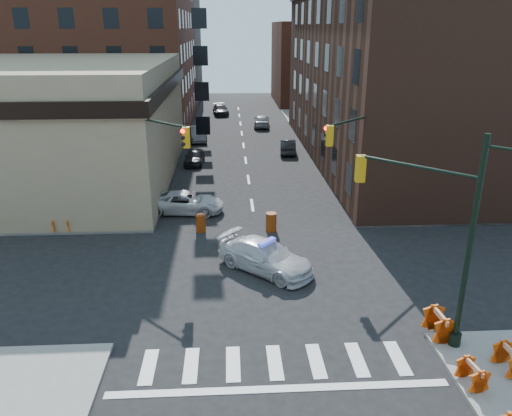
{
  "coord_description": "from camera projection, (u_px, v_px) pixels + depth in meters",
  "views": [
    {
      "loc": [
        -1.51,
        -21.67,
        11.39
      ],
      "look_at": [
        -0.11,
        3.42,
        2.2
      ],
      "focal_mm": 35.0,
      "sensor_mm": 36.0,
      "label": 1
    }
  ],
  "objects": [
    {
      "name": "apartment_block",
      "position": [
        77.0,
        20.0,
        56.73
      ],
      "size": [
        25.0,
        25.0,
        24.0
      ],
      "primitive_type": "cube",
      "color": "brown",
      "rests_on": "ground"
    },
    {
      "name": "filler_nw",
      "position": [
        135.0,
        49.0,
        78.86
      ],
      "size": [
        20.0,
        18.0,
        16.0
      ],
      "primitive_type": "cube",
      "color": "brown",
      "rests_on": "ground"
    },
    {
      "name": "sidewalk_nw",
      "position": [
        29.0,
        137.0,
        53.79
      ],
      "size": [
        34.0,
        54.5,
        0.15
      ],
      "primitive_type": "cube",
      "color": "gray",
      "rests_on": "ground"
    },
    {
      "name": "parked_car_enear",
      "position": [
        288.0,
        146.0,
        47.25
      ],
      "size": [
        1.77,
        4.14,
        1.33
      ],
      "primitive_type": "imported",
      "rotation": [
        0.0,
        0.0,
        3.05
      ],
      "color": "black",
      "rests_on": "ground"
    },
    {
      "name": "pedestrian_b",
      "position": [
        65.0,
        206.0,
        30.63
      ],
      "size": [
        0.91,
        0.75,
        1.72
      ],
      "primitive_type": "imported",
      "rotation": [
        0.0,
        0.0,
        -0.12
      ],
      "color": "black",
      "rests_on": "sidewalk_nw"
    },
    {
      "name": "tree_ne_far",
      "position": [
        309.0,
        102.0,
        55.39
      ],
      "size": [
        3.0,
        3.0,
        4.85
      ],
      "color": "black",
      "rests_on": "sidewalk_ne"
    },
    {
      "name": "police_car",
      "position": [
        265.0,
        257.0,
        24.47
      ],
      "size": [
        5.18,
        5.0,
        1.49
      ],
      "primitive_type": "imported",
      "rotation": [
        0.0,
        0.0,
        0.83
      ],
      "color": "silver",
      "rests_on": "ground"
    },
    {
      "name": "parked_car_wdeep",
      "position": [
        221.0,
        110.0,
        67.66
      ],
      "size": [
        2.4,
        4.95,
        1.39
      ],
      "primitive_type": "imported",
      "rotation": [
        0.0,
        0.0,
        0.1
      ],
      "color": "black",
      "rests_on": "ground"
    },
    {
      "name": "filler_ne",
      "position": [
        327.0,
        63.0,
        77.38
      ],
      "size": [
        16.0,
        16.0,
        12.0
      ],
      "primitive_type": "cube",
      "color": "brown",
      "rests_on": "ground"
    },
    {
      "name": "parked_car_wfar",
      "position": [
        198.0,
        134.0,
        52.36
      ],
      "size": [
        2.13,
        4.73,
        1.51
      ],
      "primitive_type": "imported",
      "rotation": [
        0.0,
        0.0,
        0.12
      ],
      "color": "gray",
      "rests_on": "ground"
    },
    {
      "name": "commercial_row_ne",
      "position": [
        393.0,
        79.0,
        43.69
      ],
      "size": [
        14.0,
        34.0,
        14.0
      ],
      "primitive_type": "cube",
      "color": "#46271C",
      "rests_on": "ground"
    },
    {
      "name": "parked_car_wnear",
      "position": [
        194.0,
        157.0,
        43.53
      ],
      "size": [
        1.8,
        3.94,
        1.31
      ],
      "primitive_type": "imported",
      "rotation": [
        0.0,
        0.0,
        -0.07
      ],
      "color": "black",
      "rests_on": "ground"
    },
    {
      "name": "signal_pole_se",
      "position": [
        441.0,
        227.0,
        17.87
      ],
      "size": [
        5.4,
        5.27,
        8.0
      ],
      "rotation": [
        0.0,
        0.0,
        2.36
      ],
      "color": "black",
      "rests_on": "sidewalk_se"
    },
    {
      "name": "pedestrian_c",
      "position": [
        75.0,
        197.0,
        31.95
      ],
      "size": [
        1.17,
        0.79,
        1.85
      ],
      "primitive_type": "imported",
      "rotation": [
        0.0,
        0.0,
        0.35
      ],
      "color": "#212732",
      "rests_on": "sidewalk_nw"
    },
    {
      "name": "pickup",
      "position": [
        186.0,
        202.0,
        32.17
      ],
      "size": [
        5.11,
        2.76,
        1.36
      ],
      "primitive_type": "imported",
      "rotation": [
        0.0,
        0.0,
        1.47
      ],
      "color": "silver",
      "rests_on": "ground"
    },
    {
      "name": "signal_pole_ne",
      "position": [
        359.0,
        159.0,
        28.15
      ],
      "size": [
        3.67,
        3.58,
        8.0
      ],
      "rotation": [
        0.0,
        0.0,
        -2.36
      ],
      "color": "black",
      "rests_on": "sidewalk_ne"
    },
    {
      "name": "bank_building",
      "position": [
        21.0,
        124.0,
        37.35
      ],
      "size": [
        22.0,
        22.0,
        9.0
      ],
      "primitive_type": "cube",
      "color": "#9B8766",
      "rests_on": "ground"
    },
    {
      "name": "signal_pole_nw",
      "position": [
        150.0,
        162.0,
        27.52
      ],
      "size": [
        3.58,
        3.67,
        8.0
      ],
      "rotation": [
        0.0,
        0.0,
        -0.79
      ],
      "color": "black",
      "rests_on": "sidewalk_nw"
    },
    {
      "name": "barricade_nw_b",
      "position": [
        62.0,
        225.0,
        28.87
      ],
      "size": [
        1.13,
        0.6,
        0.82
      ],
      "primitive_type": null,
      "rotation": [
        0.0,
        0.0,
        0.05
      ],
      "color": "red",
      "rests_on": "sidewalk_nw"
    },
    {
      "name": "ground",
      "position": [
        262.0,
        274.0,
        24.31
      ],
      "size": [
        140.0,
        140.0,
        0.0
      ],
      "primitive_type": "plane",
      "color": "black",
      "rests_on": "ground"
    },
    {
      "name": "barricade_nw_a",
      "position": [
        142.0,
        215.0,
        30.25
      ],
      "size": [
        1.33,
        0.9,
        0.91
      ],
      "primitive_type": null,
      "rotation": [
        0.0,
        0.0,
        -0.26
      ],
      "color": "#C36509",
      "rests_on": "sidewalk_nw"
    },
    {
      "name": "barricade_se_c",
      "position": [
        472.0,
        374.0,
        16.49
      ],
      "size": [
        0.7,
        1.15,
        0.81
      ],
      "primitive_type": null,
      "rotation": [
        0.0,
        0.0,
        1.73
      ],
      "color": "#E84E0A",
      "rests_on": "sidewalk_se"
    },
    {
      "name": "barrel_road",
      "position": [
        271.0,
        222.0,
        29.27
      ],
      "size": [
        0.77,
        0.77,
        1.12
      ],
      "primitive_type": "cylinder",
      "rotation": [
        0.0,
        0.0,
        0.26
      ],
      "color": "orange",
      "rests_on": "ground"
    },
    {
      "name": "barricade_se_b",
      "position": [
        510.0,
        360.0,
        17.15
      ],
      "size": [
        0.7,
        1.22,
        0.88
      ],
      "primitive_type": null,
      "rotation": [
        0.0,
        0.0,
        1.67
      ],
      "color": "#DD560A",
      "rests_on": "sidewalk_se"
    },
    {
      "name": "pedestrian_a",
      "position": [
        139.0,
        202.0,
        31.33
      ],
      "size": [
        0.7,
        0.62,
        1.61
      ],
      "primitive_type": "imported",
      "rotation": [
        0.0,
        0.0,
        -0.5
      ],
      "color": "black",
      "rests_on": "sidewalk_nw"
    },
    {
      "name": "parked_car_efar",
      "position": [
        262.0,
        121.0,
        59.56
      ],
      "size": [
        2.16,
        4.63,
        1.54
      ],
      "primitive_type": "imported",
      "rotation": [
        0.0,
        0.0,
        3.06
      ],
      "color": "#999DA1",
      "rests_on": "ground"
    },
    {
      "name": "tree_ne_near",
      "position": [
        322.0,
        113.0,
        47.89
      ],
      "size": [
        3.0,
        3.0,
        4.85
      ],
      "color": "black",
      "rests_on": "sidewalk_ne"
    },
    {
      "name": "barrel_bank",
      "position": [
        201.0,
        223.0,
        29.22
      ],
      "size": [
        0.65,
        0.65,
        1.03
      ],
      "primitive_type": "cylinder",
      "rotation": [
        0.0,
        0.0,
        0.14
      ],
      "color": "#C35909",
      "rests_on": "ground"
    },
    {
      "name": "sidewalk_ne",
      "position": [
        446.0,
        133.0,
        56.2
      ],
      "size": [
        34.0,
        54.5,
        0.15
      ],
      "primitive_type": "cube",
      "color": "gray",
      "rests_on": "ground"
    },
    {
      "name": "barricade_se_a",
      "position": [
        439.0,
        324.0,
        19.08
      ],
      "size": [
        0.73,
        1.37,
        1.0
      ],
      "primitive_type": null,
      "rotation": [
        0.0,
        0.0,
        1.62
      ],
      "color": "#EC460B",
      "rests_on": "sidewalk_se"
    }
  ]
}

